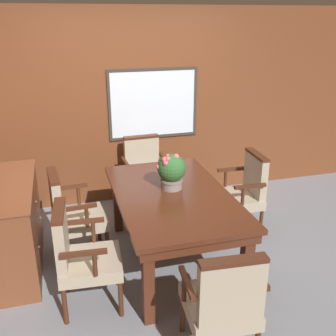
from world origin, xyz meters
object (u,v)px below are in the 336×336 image
(chair_head_near, at_px, (223,301))
(potted_plant, at_px, (171,171))
(dining_table, at_px, (172,202))
(chair_head_far, at_px, (145,171))
(chair_right_far, at_px, (243,190))
(sideboard_cabinet, at_px, (11,226))
(chair_left_far, at_px, (71,212))
(chair_left_near, at_px, (80,254))

(chair_head_near, relative_size, potted_plant, 2.58)
(dining_table, bearing_deg, chair_head_far, 89.69)
(chair_right_far, bearing_deg, sideboard_cabinet, -86.89)
(chair_head_far, bearing_deg, sideboard_cabinet, -152.61)
(potted_plant, bearing_deg, chair_left_far, 165.21)
(dining_table, distance_m, sideboard_cabinet, 1.57)
(chair_head_far, distance_m, potted_plant, 1.21)
(chair_left_near, distance_m, potted_plant, 1.15)
(dining_table, distance_m, chair_head_far, 1.25)
(sideboard_cabinet, bearing_deg, chair_left_far, 1.34)
(chair_right_far, distance_m, chair_head_far, 1.27)
(potted_plant, distance_m, sideboard_cabinet, 1.63)
(dining_table, bearing_deg, chair_left_near, -155.94)
(chair_head_far, bearing_deg, chair_right_far, -45.79)
(chair_left_far, relative_size, potted_plant, 2.58)
(chair_left_far, height_order, chair_right_far, same)
(dining_table, height_order, chair_head_far, chair_head_far)
(chair_left_far, bearing_deg, potted_plant, -109.69)
(chair_left_far, distance_m, chair_head_near, 1.87)
(chair_left_far, bearing_deg, sideboard_cabinet, 86.45)
(chair_right_far, relative_size, sideboard_cabinet, 0.71)
(dining_table, relative_size, sideboard_cabinet, 1.33)
(chair_head_far, bearing_deg, chair_left_far, -140.12)
(chair_left_near, distance_m, chair_right_far, 2.00)
(dining_table, relative_size, chair_left_far, 1.87)
(chair_head_far, bearing_deg, chair_head_near, -93.19)
(chair_head_near, distance_m, chair_left_near, 1.24)
(chair_left_near, bearing_deg, dining_table, -61.37)
(chair_left_far, bearing_deg, chair_head_far, -52.15)
(dining_table, distance_m, potted_plant, 0.30)
(chair_head_near, bearing_deg, chair_left_near, -38.79)
(dining_table, distance_m, chair_left_near, 1.01)
(sideboard_cabinet, bearing_deg, dining_table, -13.17)
(chair_left_far, height_order, chair_head_far, same)
(chair_left_far, distance_m, chair_head_far, 1.29)
(chair_head_near, bearing_deg, chair_head_far, -85.83)
(dining_table, bearing_deg, potted_plant, 77.89)
(sideboard_cabinet, bearing_deg, chair_right_far, 0.50)
(chair_right_far, relative_size, potted_plant, 2.58)
(potted_plant, bearing_deg, chair_head_near, -91.32)
(dining_table, relative_size, chair_head_near, 1.87)
(chair_left_near, relative_size, sideboard_cabinet, 0.71)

